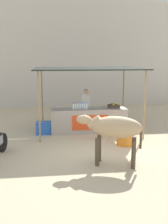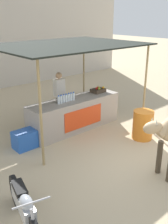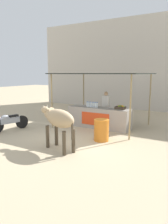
{
  "view_description": "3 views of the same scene",
  "coord_description": "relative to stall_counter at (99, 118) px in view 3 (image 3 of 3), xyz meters",
  "views": [
    {
      "loc": [
        -1.43,
        -7.95,
        2.9
      ],
      "look_at": [
        -0.31,
        1.22,
        1.02
      ],
      "focal_mm": 42.0,
      "sensor_mm": 36.0,
      "label": 1
    },
    {
      "loc": [
        -4.71,
        -3.59,
        3.35
      ],
      "look_at": [
        -0.42,
        1.29,
        0.9
      ],
      "focal_mm": 42.0,
      "sensor_mm": 36.0,
      "label": 2
    },
    {
      "loc": [
        4.55,
        -6.83,
        2.54
      ],
      "look_at": [
        -0.07,
        0.94,
        0.93
      ],
      "focal_mm": 35.0,
      "sensor_mm": 36.0,
      "label": 3
    }
  ],
  "objects": [
    {
      "name": "building_wall_far",
      "position": [
        0.0,
        6.17,
        2.68
      ],
      "size": [
        16.0,
        0.5,
        6.33
      ],
      "primitive_type": "cube",
      "color": "beige",
      "rests_on": "ground"
    },
    {
      "name": "cooler_box",
      "position": [
        -1.79,
        -0.1,
        -0.24
      ],
      "size": [
        0.6,
        0.44,
        0.48
      ],
      "primitive_type": "cube",
      "color": "blue",
      "rests_on": "ground"
    },
    {
      "name": "ground_plane",
      "position": [
        0.0,
        -2.2,
        -0.48
      ],
      "size": [
        60.0,
        60.0,
        0.0
      ],
      "primitive_type": "plane",
      "color": "tan"
    },
    {
      "name": "water_bottle_row",
      "position": [
        -0.35,
        -0.05,
        0.59
      ],
      "size": [
        0.61,
        0.07,
        0.25
      ],
      "color": "silver",
      "rests_on": "stall_counter"
    },
    {
      "name": "vendor_behind_counter",
      "position": [
        -0.01,
        0.75,
        0.37
      ],
      "size": [
        0.34,
        0.22,
        1.65
      ],
      "color": "#383842",
      "rests_on": "ground"
    },
    {
      "name": "motorcycle_parked",
      "position": [
        -3.18,
        -2.57,
        -0.05
      ],
      "size": [
        0.65,
        1.77,
        0.9
      ],
      "color": "black",
      "rests_on": "ground"
    },
    {
      "name": "stall_awning",
      "position": [
        0.0,
        0.3,
        1.96
      ],
      "size": [
        4.2,
        3.2,
        2.54
      ],
      "color": "black",
      "rests_on": "ground"
    },
    {
      "name": "cow",
      "position": [
        0.22,
        -3.4,
        0.55
      ],
      "size": [
        1.84,
        0.93,
        1.44
      ],
      "color": "tan",
      "rests_on": "ground"
    },
    {
      "name": "fruit_crate",
      "position": [
        1.03,
        0.05,
        0.55
      ],
      "size": [
        0.44,
        0.32,
        0.18
      ],
      "color": "#3F3326",
      "rests_on": "stall_counter"
    },
    {
      "name": "stall_counter",
      "position": [
        0.0,
        0.0,
        0.0
      ],
      "size": [
        3.0,
        0.82,
        0.96
      ],
      "color": "#9E9389",
      "rests_on": "ground"
    },
    {
      "name": "water_barrel",
      "position": [
        1.01,
        -1.79,
        -0.07
      ],
      "size": [
        0.57,
        0.57,
        0.83
      ],
      "primitive_type": "cylinder",
      "color": "orange",
      "rests_on": "ground"
    }
  ]
}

